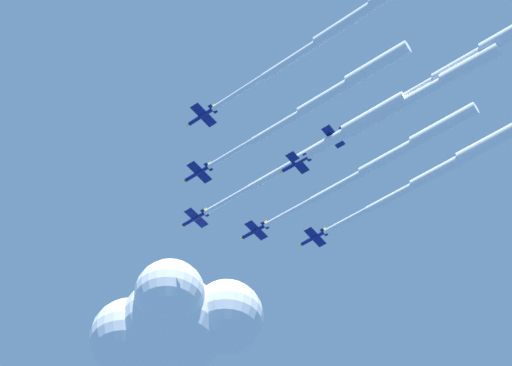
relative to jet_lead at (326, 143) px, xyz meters
name	(u,v)px	position (x,y,z in m)	size (l,w,h in m)	color
jet_lead	(326,143)	(0.00, 0.00, 0.00)	(65.16, 46.87, 3.68)	navy
jet_port_inner	(329,94)	(0.55, -16.72, -0.89)	(62.35, 44.74, 3.67)	navy
jet_starboard_inner	(393,154)	(18.62, 3.44, -1.51)	(66.47, 48.11, 3.66)	navy
jet_port_mid	(351,19)	(5.52, -37.44, 1.37)	(66.31, 48.73, 3.67)	navy
jet_starboard_mid	(441,169)	(32.63, 9.98, -0.55)	(60.75, 44.64, 3.68)	navy
jet_port_outer	(423,92)	(25.23, -16.72, -1.05)	(57.56, 40.71, 3.68)	navy
jet_starboard_outer	(463,62)	(35.09, -24.05, 1.47)	(57.22, 41.29, 3.65)	navy
cloud_puff	(173,322)	(-47.89, 61.74, -9.63)	(55.37, 40.95, 37.21)	white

